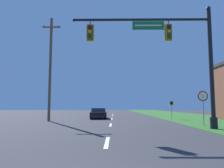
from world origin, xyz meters
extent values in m
cube|color=#2D6626|center=(10.50, 30.00, 0.02)|extent=(10.00, 110.00, 0.04)
cube|color=silver|center=(0.00, 6.00, 0.01)|extent=(0.16, 2.80, 0.01)
cube|color=silver|center=(0.00, 14.00, 0.01)|extent=(0.16, 2.80, 0.01)
cube|color=silver|center=(0.00, 22.00, 0.01)|extent=(0.16, 2.80, 0.01)
cube|color=silver|center=(0.00, 30.00, 0.01)|extent=(0.16, 2.80, 0.01)
cube|color=silver|center=(0.00, 38.00, 0.01)|extent=(0.16, 2.80, 0.01)
cylinder|color=black|center=(6.40, 10.91, 0.39)|extent=(0.44, 0.44, 0.70)
cylinder|color=black|center=(6.40, 10.91, 3.82)|extent=(0.26, 0.26, 7.56)
sphere|color=black|center=(6.40, 10.91, 7.74)|extent=(0.28, 0.28, 0.28)
cylinder|color=black|center=(2.04, 10.91, 7.00)|extent=(8.73, 0.16, 0.16)
sphere|color=black|center=(-2.33, 10.91, 7.00)|extent=(0.21, 0.21, 0.21)
cube|color=#196B33|center=(2.47, 10.91, 6.60)|extent=(2.04, 0.06, 0.55)
cube|color=white|center=(2.47, 10.87, 6.60)|extent=(1.72, 0.01, 0.08)
cylinder|color=#4C4214|center=(-1.28, 10.91, 6.82)|extent=(0.06, 0.06, 0.35)
cube|color=yellow|center=(-1.28, 11.04, 6.17)|extent=(0.50, 0.03, 1.11)
cube|color=#4C4214|center=(-1.28, 10.91, 6.17)|extent=(0.34, 0.24, 0.95)
sphere|color=#4C0F0C|center=(-1.28, 10.77, 6.46)|extent=(0.22, 0.22, 0.22)
sphere|color=orange|center=(-1.28, 10.77, 6.17)|extent=(0.22, 0.22, 0.22)
sphere|color=#0F3D19|center=(-1.28, 10.77, 5.89)|extent=(0.22, 0.22, 0.22)
cylinder|color=#4C4214|center=(3.78, 10.91, 6.82)|extent=(0.06, 0.06, 0.35)
cube|color=yellow|center=(3.78, 11.04, 6.17)|extent=(0.50, 0.03, 1.11)
cube|color=#4C4214|center=(3.78, 10.91, 6.17)|extent=(0.34, 0.24, 0.95)
sphere|color=#4C0F0C|center=(3.78, 10.77, 6.46)|extent=(0.22, 0.22, 0.22)
sphere|color=orange|center=(3.78, 10.77, 6.17)|extent=(0.22, 0.22, 0.22)
sphere|color=#0F3D19|center=(3.78, 10.77, 5.89)|extent=(0.22, 0.22, 0.22)
cylinder|color=black|center=(-0.89, 24.73, 0.32)|extent=(0.22, 0.64, 0.64)
cylinder|color=black|center=(-2.49, 24.63, 0.32)|extent=(0.22, 0.64, 0.64)
cylinder|color=black|center=(-0.70, 21.51, 0.32)|extent=(0.22, 0.64, 0.64)
cylinder|color=black|center=(-2.30, 21.41, 0.32)|extent=(0.22, 0.64, 0.64)
cube|color=black|center=(-1.60, 23.07, 0.50)|extent=(2.10, 4.73, 0.55)
cube|color=#283342|center=(-1.60, 23.19, 0.98)|extent=(1.72, 2.04, 0.42)
cube|color=black|center=(-1.60, 23.19, 1.16)|extent=(1.68, 2.00, 0.06)
cube|color=#B71414|center=(-1.46, 20.79, 0.56)|extent=(1.67, 0.16, 0.14)
cylinder|color=gray|center=(6.77, 13.33, 1.14)|extent=(0.07, 0.07, 2.20)
cylinder|color=red|center=(6.77, 13.33, 2.16)|extent=(0.76, 0.04, 0.76)
cylinder|color=white|center=(6.77, 13.31, 2.16)|extent=(0.61, 0.01, 0.61)
cylinder|color=gray|center=(6.54, 21.32, 1.04)|extent=(0.06, 0.06, 2.00)
cube|color=white|center=(6.54, 21.32, 1.77)|extent=(0.55, 0.04, 0.60)
cube|color=black|center=(6.54, 21.30, 1.77)|extent=(0.31, 0.01, 0.34)
cylinder|color=brown|center=(-6.05, 18.44, 5.13)|extent=(0.26, 0.26, 10.25)
cube|color=brown|center=(-6.05, 18.44, 9.35)|extent=(1.80, 0.12, 0.12)
cylinder|color=#333338|center=(-6.80, 18.44, 9.47)|extent=(0.08, 0.08, 0.12)
cylinder|color=#333338|center=(-5.30, 18.44, 9.47)|extent=(0.08, 0.08, 0.12)
camera|label=1|loc=(0.29, -2.73, 1.40)|focal=35.00mm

